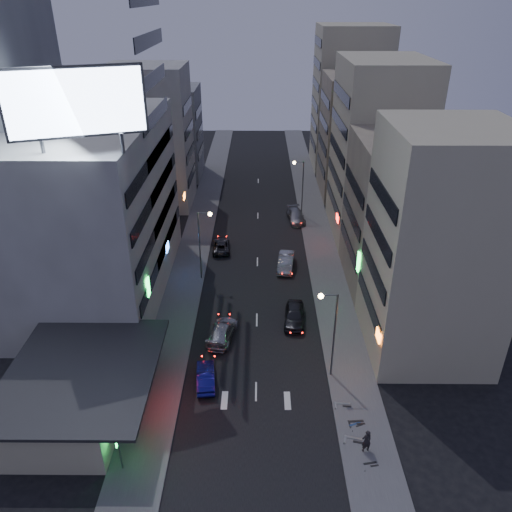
{
  "coord_description": "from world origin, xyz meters",
  "views": [
    {
      "loc": [
        0.23,
        -26.57,
        28.7
      ],
      "look_at": [
        -0.11,
        18.01,
        5.03
      ],
      "focal_mm": 35.0,
      "sensor_mm": 36.0,
      "label": 1
    }
  ],
  "objects_px": {
    "scooter_blue": "(361,416)",
    "scooter_silver_b": "(351,397)",
    "parked_car_left": "(221,246)",
    "scooter_silver_a": "(364,433)",
    "parked_car_right_near": "(294,315)",
    "scooter_black_a": "(377,456)",
    "road_car_silver": "(222,331)",
    "person": "(366,441)",
    "parked_car_right_far": "(296,216)",
    "parked_car_right_mid": "(286,262)",
    "road_car_blue": "(206,376)",
    "scooter_black_b": "(364,414)"
  },
  "relations": [
    {
      "from": "parked_car_right_near",
      "to": "road_car_blue",
      "type": "height_order",
      "value": "parked_car_right_near"
    },
    {
      "from": "parked_car_right_mid",
      "to": "person",
      "type": "xyz_separation_m",
      "value": [
        4.4,
        -26.44,
        0.27
      ]
    },
    {
      "from": "parked_car_right_mid",
      "to": "scooter_silver_a",
      "type": "xyz_separation_m",
      "value": [
        4.46,
        -25.39,
        -0.09
      ]
    },
    {
      "from": "parked_car_right_mid",
      "to": "parked_car_left",
      "type": "height_order",
      "value": "parked_car_right_mid"
    },
    {
      "from": "parked_car_right_mid",
      "to": "scooter_blue",
      "type": "height_order",
      "value": "parked_car_right_mid"
    },
    {
      "from": "scooter_silver_a",
      "to": "scooter_silver_b",
      "type": "bearing_deg",
      "value": 19.06
    },
    {
      "from": "person",
      "to": "scooter_silver_a",
      "type": "distance_m",
      "value": 1.11
    },
    {
      "from": "road_car_silver",
      "to": "scooter_blue",
      "type": "relative_size",
      "value": 3.28
    },
    {
      "from": "scooter_silver_b",
      "to": "person",
      "type": "bearing_deg",
      "value": -172.26
    },
    {
      "from": "parked_car_right_mid",
      "to": "scooter_blue",
      "type": "xyz_separation_m",
      "value": [
        4.52,
        -23.73,
        -0.2
      ]
    },
    {
      "from": "person",
      "to": "scooter_silver_a",
      "type": "height_order",
      "value": "person"
    },
    {
      "from": "scooter_black_b",
      "to": "road_car_silver",
      "type": "bearing_deg",
      "value": 43.3
    },
    {
      "from": "parked_car_left",
      "to": "scooter_silver_a",
      "type": "relative_size",
      "value": 2.34
    },
    {
      "from": "person",
      "to": "scooter_black_a",
      "type": "relative_size",
      "value": 1.18
    },
    {
      "from": "scooter_blue",
      "to": "scooter_silver_a",
      "type": "bearing_deg",
      "value": 155.87
    },
    {
      "from": "parked_car_left",
      "to": "road_car_silver",
      "type": "height_order",
      "value": "road_car_silver"
    },
    {
      "from": "person",
      "to": "scooter_silver_b",
      "type": "bearing_deg",
      "value": -101.1
    },
    {
      "from": "scooter_black_a",
      "to": "scooter_black_b",
      "type": "relative_size",
      "value": 0.9
    },
    {
      "from": "parked_car_right_near",
      "to": "parked_car_right_far",
      "type": "distance_m",
      "value": 24.56
    },
    {
      "from": "parked_car_right_mid",
      "to": "person",
      "type": "distance_m",
      "value": 26.81
    },
    {
      "from": "parked_car_left",
      "to": "parked_car_right_far",
      "type": "distance_m",
      "value": 13.51
    },
    {
      "from": "parked_car_left",
      "to": "parked_car_right_far",
      "type": "bearing_deg",
      "value": -141.93
    },
    {
      "from": "parked_car_right_near",
      "to": "person",
      "type": "relative_size",
      "value": 2.51
    },
    {
      "from": "parked_car_right_far",
      "to": "person",
      "type": "distance_m",
      "value": 40.14
    },
    {
      "from": "scooter_silver_a",
      "to": "scooter_silver_b",
      "type": "height_order",
      "value": "scooter_silver_a"
    },
    {
      "from": "parked_car_left",
      "to": "scooter_silver_b",
      "type": "height_order",
      "value": "parked_car_left"
    },
    {
      "from": "parked_car_right_far",
      "to": "scooter_blue",
      "type": "relative_size",
      "value": 3.3
    },
    {
      "from": "parked_car_right_mid",
      "to": "scooter_black_b",
      "type": "relative_size",
      "value": 2.73
    },
    {
      "from": "parked_car_right_mid",
      "to": "road_car_silver",
      "type": "distance_m",
      "value": 14.94
    },
    {
      "from": "parked_car_right_mid",
      "to": "parked_car_right_far",
      "type": "bearing_deg",
      "value": 88.4
    },
    {
      "from": "parked_car_right_near",
      "to": "scooter_silver_b",
      "type": "relative_size",
      "value": 2.56
    },
    {
      "from": "parked_car_left",
      "to": "scooter_black_b",
      "type": "bearing_deg",
      "value": 109.88
    },
    {
      "from": "parked_car_right_near",
      "to": "road_car_blue",
      "type": "relative_size",
      "value": 1.16
    },
    {
      "from": "scooter_black_a",
      "to": "parked_car_right_near",
      "type": "bearing_deg",
      "value": 5.63
    },
    {
      "from": "parked_car_right_far",
      "to": "road_car_silver",
      "type": "bearing_deg",
      "value": -114.12
    },
    {
      "from": "scooter_silver_a",
      "to": "person",
      "type": "bearing_deg",
      "value": -169.2
    },
    {
      "from": "person",
      "to": "scooter_black_b",
      "type": "relative_size",
      "value": 1.06
    },
    {
      "from": "scooter_black_a",
      "to": "scooter_silver_b",
      "type": "bearing_deg",
      "value": -0.97
    },
    {
      "from": "road_car_silver",
      "to": "scooter_silver_b",
      "type": "height_order",
      "value": "road_car_silver"
    },
    {
      "from": "parked_car_left",
      "to": "road_car_silver",
      "type": "xyz_separation_m",
      "value": [
        1.38,
        -17.93,
        0.12
      ]
    },
    {
      "from": "scooter_silver_a",
      "to": "parked_car_right_far",
      "type": "bearing_deg",
      "value": 17.2
    },
    {
      "from": "person",
      "to": "scooter_black_b",
      "type": "distance_m",
      "value": 2.92
    },
    {
      "from": "scooter_blue",
      "to": "scooter_silver_b",
      "type": "xyz_separation_m",
      "value": [
        -0.4,
        1.89,
        0.09
      ]
    },
    {
      "from": "road_car_blue",
      "to": "scooter_black_b",
      "type": "height_order",
      "value": "road_car_blue"
    },
    {
      "from": "parked_car_right_near",
      "to": "scooter_blue",
      "type": "distance_m",
      "value": 13.52
    },
    {
      "from": "parked_car_right_far",
      "to": "parked_car_right_mid",
      "type": "bearing_deg",
      "value": -105.1
    },
    {
      "from": "parked_car_left",
      "to": "scooter_black_a",
      "type": "xyz_separation_m",
      "value": [
        12.92,
        -31.82,
        -0.03
      ]
    },
    {
      "from": "parked_car_left",
      "to": "scooter_black_a",
      "type": "relative_size",
      "value": 2.85
    },
    {
      "from": "parked_car_right_mid",
      "to": "parked_car_right_far",
      "type": "distance_m",
      "value": 13.78
    },
    {
      "from": "parked_car_right_near",
      "to": "scooter_black_a",
      "type": "distance_m",
      "value": 17.1
    }
  ]
}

